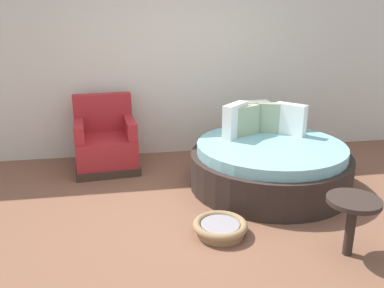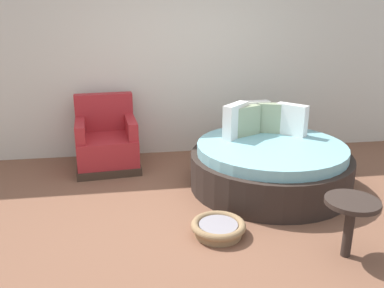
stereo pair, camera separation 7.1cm
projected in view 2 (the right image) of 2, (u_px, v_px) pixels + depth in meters
ground_plane at (196, 223)px, 3.95m from camera, size 8.00×8.00×0.02m
back_wall at (170, 52)px, 5.56m from camera, size 8.00×0.12×2.89m
round_daybed at (269, 164)px, 4.70m from camera, size 1.86×1.86×0.94m
red_armchair at (107, 143)px, 5.28m from camera, size 0.87×0.87×0.94m
pet_basket at (218, 228)px, 3.70m from camera, size 0.51×0.51×0.13m
side_table at (351, 210)px, 3.27m from camera, size 0.44×0.44×0.52m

